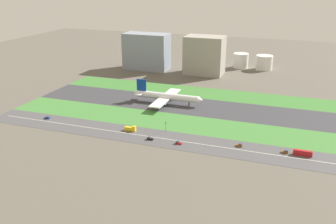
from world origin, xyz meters
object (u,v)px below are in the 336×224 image
(car_0, at_px, (285,152))
(fuel_tank_west, at_px, (217,61))
(terminal_building, at_px, (147,51))
(car_2, at_px, (239,145))
(airliner, at_px, (166,96))
(hangar_building, at_px, (204,55))
(car_3, at_px, (178,143))
(fuel_tank_east, at_px, (264,63))
(car_4, at_px, (47,118))
(car_1, at_px, (150,139))
(truck_0, at_px, (131,129))
(fuel_tank_centre, at_px, (241,61))
(traffic_light, at_px, (166,126))
(bus_0, at_px, (303,153))

(car_0, relative_size, fuel_tank_west, 0.26)
(terminal_building, relative_size, fuel_tank_west, 3.19)
(car_2, bearing_deg, airliner, 138.37)
(terminal_building, relative_size, hangar_building, 1.22)
(car_3, relative_size, fuel_tank_east, 0.22)
(hangar_building, bearing_deg, car_4, -113.70)
(car_4, distance_m, car_3, 112.75)
(car_3, bearing_deg, car_2, -165.71)
(car_0, xyz_separation_m, hangar_building, (-100.72, 182.00, 20.58))
(car_2, bearing_deg, fuel_tank_west, 106.47)
(hangar_building, xyz_separation_m, fuel_tank_west, (4.55, 45.00, -15.14))
(car_1, xyz_separation_m, hangar_building, (-11.67, 192.00, 20.58))
(truck_0, height_order, car_0, truck_0)
(car_2, relative_size, fuel_tank_centre, 0.24)
(traffic_light, relative_size, hangar_building, 0.17)
(airliner, height_order, fuel_tank_west, airliner)
(airliner, distance_m, hangar_building, 115.12)
(terminal_building, bearing_deg, bus_0, -44.96)
(truck_0, xyz_separation_m, car_2, (79.18, 0.00, -0.75))
(car_3, bearing_deg, hangar_building, -80.42)
(car_0, distance_m, fuel_tank_east, 230.34)
(truck_0, bearing_deg, car_2, 0.00)
(airliner, bearing_deg, car_4, -137.82)
(fuel_tank_east, bearing_deg, fuel_tank_centre, 180.00)
(truck_0, height_order, car_2, truck_0)
(truck_0, bearing_deg, car_4, 180.00)
(car_2, relative_size, hangar_building, 0.10)
(fuel_tank_centre, height_order, fuel_tank_east, fuel_tank_centre)
(terminal_building, height_order, hangar_building, hangar_building)
(car_2, relative_size, car_0, 1.00)
(car_2, height_order, car_0, same)
(car_3, relative_size, terminal_building, 0.08)
(car_1, distance_m, fuel_tank_east, 242.48)
(car_1, relative_size, car_3, 1.00)
(car_1, height_order, fuel_tank_west, fuel_tank_west)
(car_3, bearing_deg, terminal_building, -61.68)
(car_1, bearing_deg, car_0, -173.59)
(car_1, xyz_separation_m, car_3, (20.73, 0.00, 0.00))
(car_0, bearing_deg, airliner, 147.21)
(car_3, relative_size, fuel_tank_west, 0.26)
(airliner, bearing_deg, hangar_building, 87.57)
(car_4, xyz_separation_m, terminal_building, (8.85, 182.00, 20.39))
(truck_0, height_order, fuel_tank_centre, fuel_tank_centre)
(car_3, xyz_separation_m, traffic_light, (-15.66, 17.99, 3.37))
(car_2, xyz_separation_m, fuel_tank_centre, (-37.28, 227.00, 7.91))
(hangar_building, distance_m, fuel_tank_east, 78.02)
(car_4, height_order, car_1, same)
(hangar_building, relative_size, fuel_tank_west, 2.61)
(car_2, relative_size, terminal_building, 0.08)
(fuel_tank_centre, bearing_deg, bus_0, -71.30)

